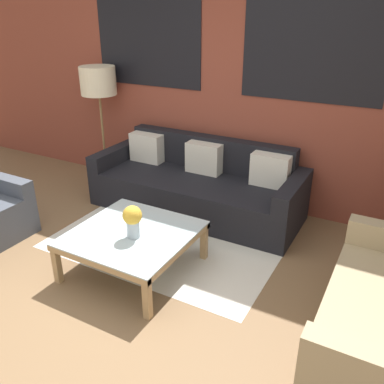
# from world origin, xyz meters

# --- Properties ---
(ground_plane) EXTENTS (16.00, 16.00, 0.00)m
(ground_plane) POSITION_xyz_m (0.00, 0.00, 0.00)
(ground_plane) COLOR brown
(wall_back_brick) EXTENTS (8.40, 0.09, 2.80)m
(wall_back_brick) POSITION_xyz_m (0.00, 2.44, 1.41)
(wall_back_brick) COLOR brown
(wall_back_brick) RESTS_ON ground_plane
(rug) EXTENTS (2.17, 1.51, 0.00)m
(rug) POSITION_xyz_m (0.02, 1.22, 0.00)
(rug) COLOR silver
(rug) RESTS_ON ground_plane
(couch_dark) EXTENTS (2.33, 0.88, 0.78)m
(couch_dark) POSITION_xyz_m (-0.05, 1.95, 0.28)
(couch_dark) COLOR black
(couch_dark) RESTS_ON ground_plane
(coffee_table) EXTENTS (0.98, 0.98, 0.38)m
(coffee_table) POSITION_xyz_m (0.02, 0.64, 0.33)
(coffee_table) COLOR silver
(coffee_table) RESTS_ON ground_plane
(floor_lamp) EXTENTS (0.44, 0.44, 1.47)m
(floor_lamp) POSITION_xyz_m (-1.52, 2.14, 1.26)
(floor_lamp) COLOR olive
(floor_lamp) RESTS_ON ground_plane
(flower_vase) EXTENTS (0.16, 0.16, 0.28)m
(flower_vase) POSITION_xyz_m (0.08, 0.59, 0.54)
(flower_vase) COLOR #ADBCC6
(flower_vase) RESTS_ON coffee_table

